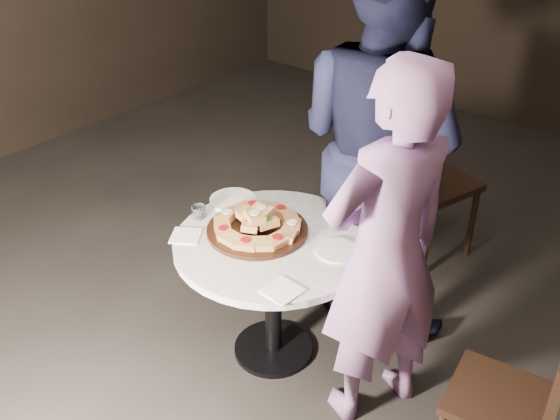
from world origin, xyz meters
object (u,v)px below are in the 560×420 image
object	(u,v)px
serving_board	(257,230)
diner_teal	(385,255)
chair_right	(523,396)
diner_navy	(380,143)
focaccia_pile	(257,222)
chair_far	(420,176)
water_glass	(199,212)
table	(273,262)

from	to	relation	value
serving_board	diner_teal	world-z (taller)	diner_teal
chair_right	diner_navy	bearing A→B (deg)	-127.69
serving_board	focaccia_pile	size ratio (longest dim) A/B	1.11
chair_far	chair_right	distance (m)	1.53
diner_navy	diner_teal	bearing A→B (deg)	134.42
chair_far	chair_right	world-z (taller)	chair_far
serving_board	water_glass	world-z (taller)	water_glass
focaccia_pile	diner_navy	bearing A→B (deg)	69.31
table	diner_teal	size ratio (longest dim) A/B	0.57
focaccia_pile	chair_right	world-z (taller)	focaccia_pile
diner_navy	diner_teal	distance (m)	0.72
serving_board	diner_teal	size ratio (longest dim) A/B	0.28
diner_navy	chair_far	bearing A→B (deg)	-77.17
diner_teal	serving_board	bearing A→B (deg)	-64.66
water_glass	diner_navy	xyz separation A→B (m)	(0.52, 0.71, 0.26)
water_glass	chair_far	size ratio (longest dim) A/B	0.07
water_glass	chair_right	distance (m)	1.57
chair_far	table	bearing A→B (deg)	101.17
serving_board	diner_teal	bearing A→B (deg)	3.31
diner_navy	focaccia_pile	bearing A→B (deg)	79.18
water_glass	diner_teal	distance (m)	0.94
chair_far	chair_right	bearing A→B (deg)	149.86
table	serving_board	bearing A→B (deg)	178.13
serving_board	chair_far	world-z (taller)	chair_far
focaccia_pile	diner_navy	xyz separation A→B (m)	(0.23, 0.62, 0.24)
serving_board	diner_teal	distance (m)	0.65
serving_board	focaccia_pile	bearing A→B (deg)	-24.20
serving_board	chair_right	world-z (taller)	chair_right
table	diner_teal	world-z (taller)	diner_teal
table	chair_far	xyz separation A→B (m)	(0.11, 1.17, 0.00)
focaccia_pile	water_glass	world-z (taller)	focaccia_pile
focaccia_pile	chair_right	bearing A→B (deg)	2.24
diner_teal	focaccia_pile	bearing A→B (deg)	-64.60
chair_far	diner_teal	bearing A→B (deg)	127.54
serving_board	diner_navy	size ratio (longest dim) A/B	0.24
table	chair_far	world-z (taller)	chair_far
water_glass	chair_right	bearing A→B (deg)	5.00
table	diner_navy	bearing A→B (deg)	77.29
chair_far	diner_navy	distance (m)	0.68
table	water_glass	distance (m)	0.42
diner_navy	serving_board	bearing A→B (deg)	79.07
chair_right	diner_teal	distance (m)	0.72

